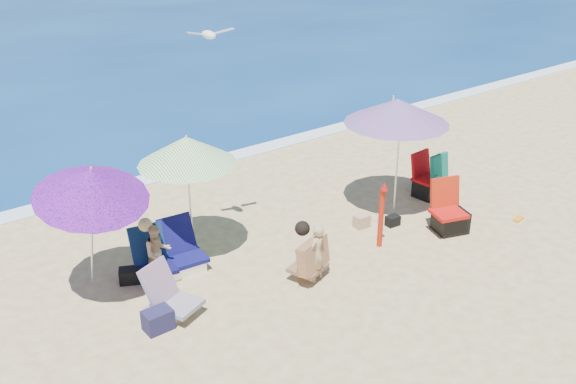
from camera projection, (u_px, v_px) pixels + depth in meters
ground at (342, 272)px, 10.25m from camera, size 120.00×120.00×0.00m
foam at (181, 170)px, 13.91m from camera, size 120.00×0.50×0.04m
umbrella_turquoise at (397, 111)px, 11.53m from camera, size 2.38×2.38×2.15m
umbrella_striped at (187, 150)px, 10.06m from camera, size 1.65×1.65×2.06m
umbrella_blue at (91, 184)px, 8.94m from camera, size 1.66×1.73×2.18m
furled_umbrella at (382, 212)px, 10.74m from camera, size 0.14×0.15×1.17m
chair_navy at (183, 256)px, 10.29m from camera, size 0.68×0.75×0.78m
chair_rainbow at (169, 302)px, 9.17m from camera, size 0.79×0.86×0.74m
camp_chair_left at (449, 216)px, 11.38m from camera, size 0.80×0.71×0.95m
camp_chair_right at (429, 181)px, 12.64m from camera, size 0.57×0.68×0.92m
person_center at (313, 253)px, 9.87m from camera, size 0.69×0.61×0.95m
person_left at (156, 251)px, 9.96m from camera, size 0.61×0.80×0.98m
bag_navy_a at (158, 320)px, 8.87m from camera, size 0.38×0.28×0.30m
bag_black_a at (130, 276)px, 9.95m from camera, size 0.38×0.34×0.23m
bag_tan at (362, 221)px, 11.58m from camera, size 0.28×0.21×0.23m
bag_navy_b at (424, 180)px, 13.08m from camera, size 0.55×0.50×0.34m
bag_black_b at (393, 221)px, 11.65m from camera, size 0.25×0.18×0.18m
orange_item at (518, 219)px, 11.87m from camera, size 0.27×0.16×0.03m
seagull at (209, 34)px, 9.66m from camera, size 0.73×0.34×0.12m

